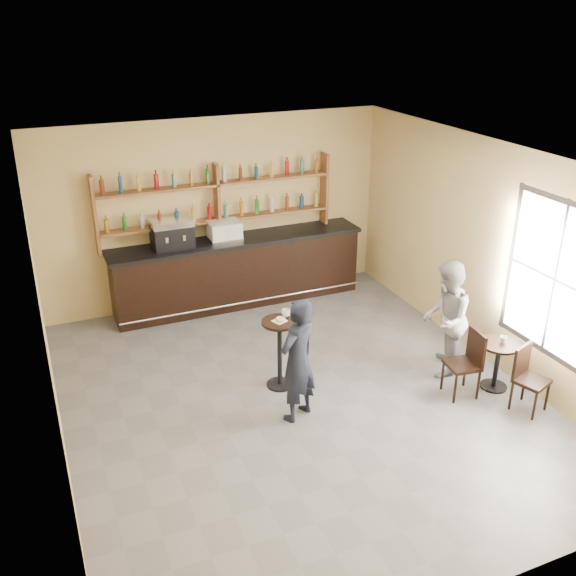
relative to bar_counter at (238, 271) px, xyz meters
name	(u,v)px	position (x,y,z in m)	size (l,w,h in m)	color
floor	(298,397)	(-0.25, -3.15, -0.60)	(7.00, 7.00, 0.00)	#5E5E63
ceiling	(299,162)	(-0.25, -3.15, 2.60)	(7.00, 7.00, 0.00)	white
wall_back	(216,212)	(-0.25, 0.35, 1.00)	(7.00, 7.00, 0.00)	tan
wall_front	(477,456)	(-0.25, -6.65, 1.00)	(7.00, 7.00, 0.00)	tan
wall_left	(46,333)	(-3.25, -3.15, 1.00)	(7.00, 7.00, 0.00)	tan
wall_right	(491,255)	(2.75, -3.15, 1.00)	(7.00, 7.00, 0.00)	tan
window_pane	(555,280)	(2.74, -4.35, 1.10)	(2.00, 2.00, 0.00)	white
window_frame	(555,280)	(2.73, -4.35, 1.10)	(0.04, 1.70, 2.10)	black
shelf_unit	(217,202)	(-0.25, 0.22, 1.21)	(4.00, 0.26, 1.40)	brown
liquor_bottles	(217,192)	(-0.25, 0.22, 1.38)	(3.68, 0.10, 1.00)	#8C5919
bar_counter	(238,271)	(0.00, 0.00, 0.00)	(4.42, 0.86, 1.20)	black
espresso_machine	(172,234)	(-1.10, 0.00, 0.83)	(0.66, 0.42, 0.47)	black
pastry_case	(224,231)	(-0.22, 0.00, 0.76)	(0.55, 0.44, 0.33)	silver
pedestal_table	(280,354)	(-0.36, -2.79, -0.10)	(0.49, 0.49, 1.00)	black
napkin	(280,321)	(-0.36, -2.79, 0.41)	(0.16, 0.16, 0.00)	white
donut	(280,319)	(-0.35, -2.80, 0.43)	(0.14, 0.14, 0.05)	#B87C43
cup_pedestal	(286,313)	(-0.22, -2.69, 0.45)	(0.12, 0.12, 0.10)	white
man_main	(298,360)	(-0.43, -3.54, 0.23)	(0.60, 0.39, 1.65)	black
cafe_table	(497,365)	(2.35, -3.99, -0.25)	(0.55, 0.55, 0.69)	black
cup_cafe	(503,339)	(2.40, -3.99, 0.14)	(0.09, 0.09, 0.09)	white
chair_west	(462,364)	(1.80, -3.94, -0.13)	(0.40, 0.40, 0.94)	black
chair_south	(532,380)	(2.40, -4.59, -0.15)	(0.38, 0.38, 0.89)	black
patron_second	(445,319)	(1.92, -3.34, 0.24)	(0.82, 0.64, 1.68)	gray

